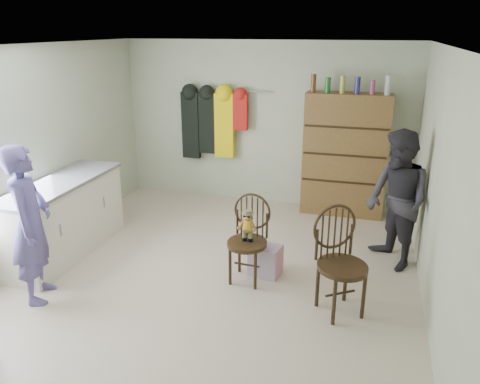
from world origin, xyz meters
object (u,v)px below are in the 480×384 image
(counter, at_px, (63,218))
(chair_far, at_px, (339,257))
(dresser, at_px, (345,155))
(chair_front, at_px, (249,233))

(counter, height_order, chair_far, chair_far)
(counter, relative_size, dresser, 0.90)
(dresser, bearing_deg, chair_far, -86.73)
(dresser, bearing_deg, counter, -144.31)
(chair_front, distance_m, dresser, 2.47)
(chair_far, xyz_separation_m, dresser, (-0.15, 2.64, 0.33))
(counter, xyz_separation_m, chair_far, (3.35, -0.34, 0.11))
(chair_front, relative_size, dresser, 0.47)
(chair_front, xyz_separation_m, dresser, (0.85, 2.29, 0.36))
(chair_front, relative_size, chair_far, 0.91)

